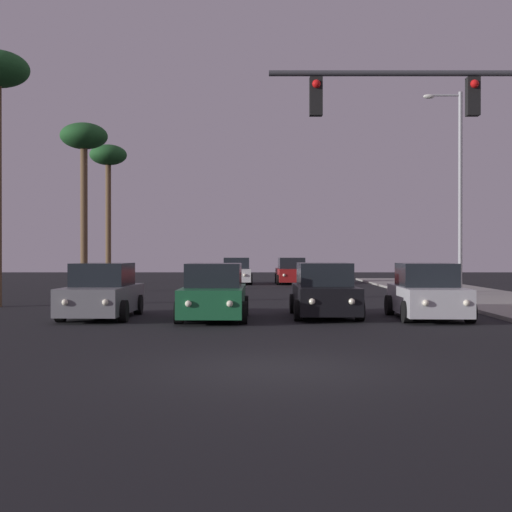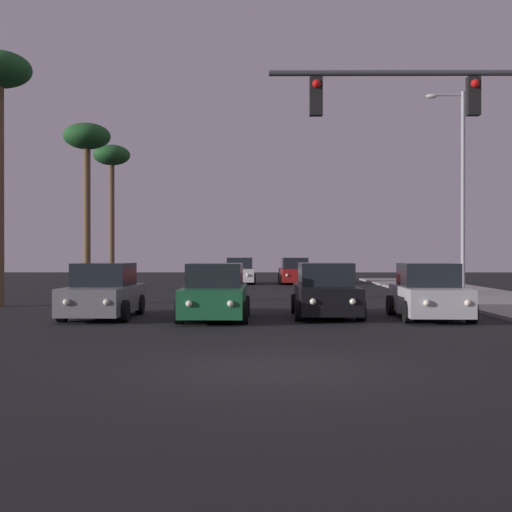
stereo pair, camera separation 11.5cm
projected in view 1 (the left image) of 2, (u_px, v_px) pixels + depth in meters
The scene contains 11 objects.
ground_plane at pixel (277, 369), 12.28m from camera, with size 120.00×120.00×0.00m, color black.
car_grey at pixel (104, 293), 21.81m from camera, with size 2.04×4.34×1.68m.
car_black at pixel (326, 293), 22.13m from camera, with size 2.04×4.32×1.68m.
car_white at pixel (238, 272), 45.49m from camera, with size 2.04×4.33×1.68m.
car_silver at pixel (429, 294), 21.54m from camera, with size 2.04×4.34×1.68m.
car_red at pixel (293, 272), 45.43m from camera, with size 2.04×4.34×1.68m.
car_green at pixel (216, 294), 21.28m from camera, with size 2.04×4.32×1.68m.
traffic_light_mast at pixel (494, 136), 16.71m from camera, with size 7.48×0.36×6.50m.
street_lamp at pixel (459, 182), 31.49m from camera, with size 1.74×0.24×9.00m.
palm_tree_far at pixel (110, 163), 46.27m from camera, with size 2.40×2.40×9.02m.
palm_tree_mid at pixel (86, 145), 36.27m from camera, with size 2.40×2.40×8.61m.
Camera 1 is at (-0.33, -12.27, 2.00)m, focal length 50.00 mm.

